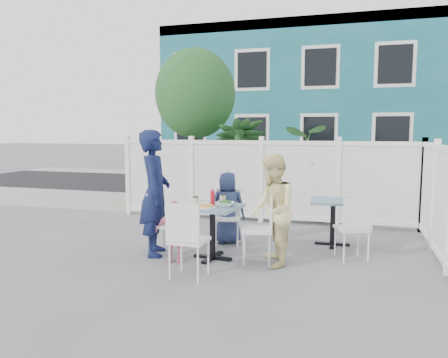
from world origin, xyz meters
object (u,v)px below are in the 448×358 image
(woman, at_px, (272,210))
(chair_back, at_px, (228,212))
(main_table, at_px, (213,218))
(chair_right, at_px, (263,224))
(boy, at_px, (228,208))
(chair_near, at_px, (186,235))
(utility_cabinet, at_px, (148,177))
(spare_table, at_px, (333,210))
(chair_left, at_px, (162,218))
(man, at_px, (155,193))
(toddler, at_px, (174,231))

(woman, bearing_deg, chair_back, -155.06)
(main_table, height_order, woman, woman)
(chair_right, xyz_separation_m, boy, (-0.75, 0.85, 0.03))
(chair_near, distance_m, boy, 1.77)
(utility_cabinet, relative_size, spare_table, 1.72)
(chair_left, bearing_deg, chair_back, 146.63)
(chair_left, bearing_deg, chair_near, 47.44)
(spare_table, height_order, man, man)
(chair_back, xyz_separation_m, boy, (-0.01, 0.03, 0.07))
(chair_left, xyz_separation_m, boy, (0.74, 0.87, 0.05))
(boy, bearing_deg, toddler, 51.38)
(spare_table, bearing_deg, chair_right, -126.10)
(chair_back, bearing_deg, toddler, 56.83)
(boy, bearing_deg, chair_back, 93.05)
(utility_cabinet, height_order, chair_right, utility_cabinet)
(chair_left, relative_size, toddler, 1.07)
(chair_left, relative_size, man, 0.50)
(chair_back, relative_size, toddler, 1.02)
(main_table, bearing_deg, chair_left, 178.24)
(spare_table, xyz_separation_m, chair_back, (-1.61, -0.37, -0.05))
(chair_left, xyz_separation_m, man, (-0.09, -0.04, 0.38))
(chair_left, bearing_deg, toddler, 54.60)
(spare_table, bearing_deg, utility_cabinet, 147.65)
(spare_table, distance_m, chair_right, 1.48)
(utility_cabinet, bearing_deg, chair_back, -43.91)
(woman, distance_m, boy, 1.30)
(chair_left, height_order, chair_right, chair_right)
(utility_cabinet, height_order, main_table, utility_cabinet)
(chair_back, xyz_separation_m, woman, (0.88, -0.91, 0.24))
(utility_cabinet, distance_m, toddler, 5.19)
(spare_table, height_order, woman, woman)
(chair_back, height_order, chair_near, chair_near)
(spare_table, distance_m, chair_back, 1.65)
(chair_left, bearing_deg, utility_cabinet, -142.83)
(main_table, relative_size, chair_near, 0.85)
(spare_table, xyz_separation_m, toddler, (-2.05, -1.51, -0.13))
(chair_right, relative_size, man, 0.51)
(chair_left, relative_size, chair_near, 0.96)
(boy, bearing_deg, man, 29.60)
(chair_near, bearing_deg, spare_table, 54.33)
(main_table, relative_size, chair_left, 0.88)
(utility_cabinet, xyz_separation_m, spare_table, (4.68, -2.96, -0.06))
(chair_back, relative_size, chair_near, 0.91)
(chair_right, xyz_separation_m, woman, (0.14, -0.08, 0.21))
(spare_table, height_order, chair_left, chair_left)
(spare_table, xyz_separation_m, woman, (-0.73, -1.28, 0.19))
(utility_cabinet, distance_m, chair_near, 5.93)
(spare_table, height_order, chair_near, chair_near)
(spare_table, bearing_deg, boy, -167.89)
(main_table, xyz_separation_m, spare_table, (1.58, 1.24, -0.03))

